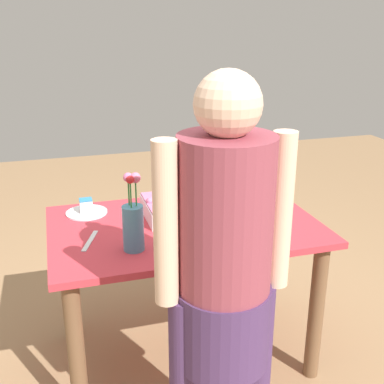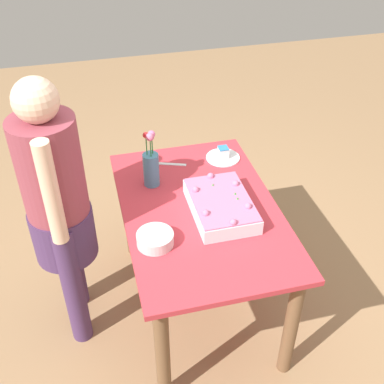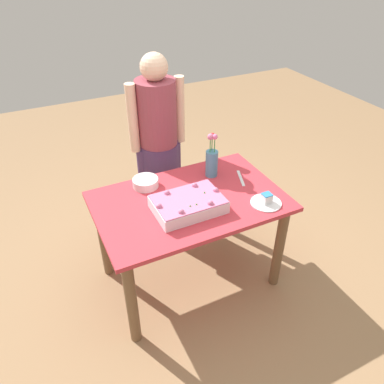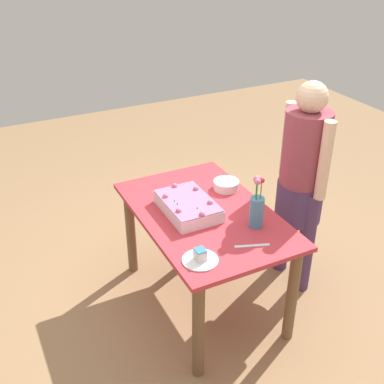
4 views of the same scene
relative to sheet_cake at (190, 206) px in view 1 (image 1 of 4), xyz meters
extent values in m
plane|color=#9A7550|center=(-0.05, -0.09, -0.77)|extent=(8.00, 8.00, 0.00)
cube|color=#C4333E|center=(-0.05, -0.09, -0.06)|extent=(1.23, 0.79, 0.03)
cylinder|color=brown|center=(-0.59, -0.41, -0.42)|extent=(0.07, 0.07, 0.70)
cylinder|color=brown|center=(0.49, -0.41, -0.42)|extent=(0.07, 0.07, 0.70)
cylinder|color=brown|center=(-0.59, 0.23, -0.42)|extent=(0.07, 0.07, 0.70)
cylinder|color=brown|center=(0.49, 0.23, -0.42)|extent=(0.07, 0.07, 0.70)
cube|color=white|center=(0.00, 0.00, -0.01)|extent=(0.43, 0.29, 0.08)
cube|color=#D16D96|center=(0.00, 0.00, 0.04)|extent=(0.42, 0.28, 0.01)
sphere|color=#D16D96|center=(0.19, 0.00, 0.05)|extent=(0.04, 0.04, 0.04)
sphere|color=#D16D96|center=(0.10, 0.11, 0.05)|extent=(0.04, 0.04, 0.04)
sphere|color=#D16D96|center=(-0.10, 0.11, 0.05)|extent=(0.04, 0.04, 0.04)
sphere|color=#D16D96|center=(-0.19, 0.00, 0.05)|extent=(0.04, 0.04, 0.04)
sphere|color=#D16D96|center=(-0.10, -0.11, 0.05)|extent=(0.04, 0.04, 0.04)
sphere|color=#D16D96|center=(0.10, -0.11, 0.05)|extent=(0.04, 0.04, 0.04)
cone|color=#2D8438|center=(-0.12, -0.01, 0.04)|extent=(0.02, 0.02, 0.02)
cone|color=#2D8438|center=(0.02, 0.08, 0.04)|extent=(0.02, 0.02, 0.02)
cone|color=#2D8438|center=(-0.02, 0.08, 0.04)|extent=(0.02, 0.02, 0.02)
cylinder|color=white|center=(-0.48, 0.16, -0.04)|extent=(0.20, 0.20, 0.01)
cube|color=white|center=(-0.48, 0.16, -0.01)|extent=(0.06, 0.06, 0.06)
cube|color=teal|center=(-0.48, 0.16, 0.03)|extent=(0.06, 0.06, 0.01)
cube|color=silver|center=(-0.49, -0.16, -0.04)|extent=(0.09, 0.20, 0.00)
cylinder|color=teal|center=(-0.32, -0.30, 0.05)|extent=(0.09, 0.09, 0.19)
cylinder|color=#2D8438|center=(-0.31, -0.29, 0.21)|extent=(0.01, 0.01, 0.12)
sphere|color=#DB698E|center=(-0.31, -0.29, 0.26)|extent=(0.04, 0.04, 0.04)
cylinder|color=#2D8438|center=(-0.33, -0.28, 0.21)|extent=(0.01, 0.01, 0.12)
sphere|color=pink|center=(-0.33, -0.28, 0.26)|extent=(0.04, 0.04, 0.04)
cylinder|color=#2D8438|center=(-0.33, -0.31, 0.21)|extent=(0.01, 0.01, 0.12)
sphere|color=red|center=(-0.33, -0.31, 0.26)|extent=(0.03, 0.03, 0.03)
cylinder|color=silver|center=(0.15, -0.37, -0.01)|extent=(0.18, 0.18, 0.06)
cylinder|color=#4A305A|center=(0.01, -0.79, -0.38)|extent=(0.11, 0.11, 0.78)
cylinder|color=#4A305A|center=(-0.12, -0.79, -0.11)|extent=(0.32, 0.31, 0.28)
cylinder|color=#923D4A|center=(-0.12, -0.79, 0.27)|extent=(0.30, 0.30, 0.52)
sphere|color=beige|center=(-0.12, -0.79, 0.62)|extent=(0.20, 0.20, 0.20)
cylinder|color=beige|center=(0.07, -0.79, 0.27)|extent=(0.08, 0.08, 0.52)
cylinder|color=beige|center=(-0.30, -0.79, 0.27)|extent=(0.08, 0.08, 0.52)
camera|label=1|loc=(-0.60, -2.07, 0.85)|focal=45.00mm
camera|label=2|loc=(1.80, -0.60, 1.51)|focal=45.00mm
camera|label=3|loc=(0.80, 1.69, 1.39)|focal=35.00mm
camera|label=4|loc=(-2.31, 1.12, 1.56)|focal=45.00mm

